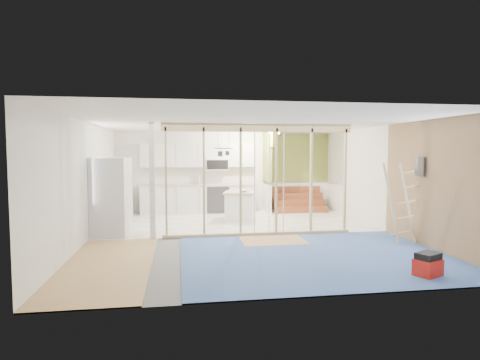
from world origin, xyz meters
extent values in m
cube|color=slate|center=(0.00, 0.00, 0.00)|extent=(7.00, 8.00, 0.01)
cube|color=white|center=(0.00, 0.00, 2.60)|extent=(7.00, 8.00, 0.01)
cube|color=white|center=(0.00, 4.00, 1.30)|extent=(7.00, 0.01, 2.60)
cube|color=white|center=(0.00, -4.00, 1.30)|extent=(7.00, 0.01, 2.60)
cube|color=white|center=(-3.50, 0.00, 1.30)|extent=(0.01, 8.00, 2.60)
cube|color=white|center=(3.50, 0.00, 1.30)|extent=(0.01, 8.00, 2.60)
cube|color=white|center=(0.00, 2.00, 0.01)|extent=(7.00, 4.00, 0.02)
cube|color=#41679E|center=(1.00, -2.00, 0.01)|extent=(5.00, 4.00, 0.02)
cube|color=tan|center=(-2.75, -2.00, 0.01)|extent=(1.50, 4.00, 0.02)
cube|color=tan|center=(0.50, -0.60, 0.02)|extent=(1.40, 1.00, 0.01)
cube|color=tan|center=(0.30, 0.00, 2.50)|extent=(4.40, 0.09, 0.18)
cube|color=tan|center=(0.30, 0.00, 0.05)|extent=(4.40, 0.09, 0.06)
cube|color=silver|center=(-2.10, 0.00, 1.30)|extent=(0.12, 0.14, 2.60)
cube|color=tan|center=(-1.80, 0.00, 1.30)|extent=(0.04, 0.09, 2.40)
cube|color=tan|center=(-0.96, 0.00, 1.30)|extent=(0.04, 0.09, 2.40)
cube|color=tan|center=(-0.12, 0.00, 1.30)|extent=(0.04, 0.09, 2.40)
cube|color=tan|center=(0.72, 0.00, 1.30)|extent=(0.04, 0.09, 2.40)
cube|color=tan|center=(1.56, 0.00, 1.30)|extent=(0.04, 0.09, 2.40)
cube|color=tan|center=(2.40, 0.00, 1.30)|extent=(0.04, 0.09, 2.40)
cylinder|color=silver|center=(0.20, -0.03, 1.22)|extent=(0.02, 0.02, 2.35)
cylinder|color=silver|center=(0.90, 0.02, 1.22)|extent=(0.02, 0.02, 2.35)
cylinder|color=silver|center=(0.55, 0.00, 1.22)|extent=(0.02, 0.02, 2.35)
cube|color=silver|center=(-0.90, 3.70, 0.44)|extent=(3.60, 0.60, 0.88)
cube|color=beige|center=(-0.90, 3.70, 0.91)|extent=(3.66, 0.64, 0.05)
cube|color=silver|center=(-3.20, 2.60, 0.44)|extent=(0.60, 1.60, 0.88)
cube|color=beige|center=(-3.20, 2.60, 0.91)|extent=(0.64, 1.64, 0.05)
cube|color=silver|center=(-0.90, 3.82, 1.85)|extent=(3.60, 0.34, 0.75)
cube|color=white|center=(-0.30, 3.78, 1.55)|extent=(0.72, 0.38, 0.36)
cube|color=black|center=(-0.30, 3.59, 1.55)|extent=(0.68, 0.02, 0.30)
cube|color=olive|center=(1.30, 3.55, 1.80)|extent=(0.10, 0.90, 1.60)
cube|color=white|center=(1.30, 3.55, 0.45)|extent=(0.10, 0.90, 0.90)
cube|color=olive|center=(1.30, 2.85, 2.35)|extent=(0.10, 0.50, 0.50)
cube|color=olive|center=(2.40, 3.97, 1.75)|extent=(2.20, 0.04, 1.60)
cube|color=white|center=(2.40, 3.97, 0.45)|extent=(2.20, 0.04, 0.90)
cube|color=brown|center=(2.35, 3.20, 0.10)|extent=(1.70, 0.26, 0.20)
cube|color=brown|center=(2.35, 3.46, 0.30)|extent=(1.70, 0.26, 0.20)
cube|color=brown|center=(2.35, 3.72, 0.50)|extent=(1.70, 0.26, 0.20)
cube|color=brown|center=(2.35, 3.98, 0.70)|extent=(1.70, 0.26, 0.20)
torus|color=black|center=(-0.30, 1.90, 2.05)|extent=(0.52, 0.52, 0.02)
cylinder|color=black|center=(-0.45, 1.90, 2.30)|extent=(0.01, 0.01, 0.50)
cylinder|color=black|center=(-0.15, 1.90, 2.30)|extent=(0.01, 0.01, 0.50)
cylinder|color=#3A393F|center=(-0.40, 1.80, 1.90)|extent=(0.14, 0.14, 0.14)
cylinder|color=#3A393F|center=(-0.18, 2.00, 1.92)|extent=(0.12, 0.12, 0.12)
cube|color=#9E7D56|center=(3.48, -2.00, 1.30)|extent=(0.02, 4.00, 2.60)
cube|color=#3A393F|center=(3.43, -1.40, 1.65)|extent=(0.04, 0.30, 0.40)
cylinder|color=#FFEABF|center=(1.40, 3.00, 2.54)|extent=(0.32, 0.32, 0.08)
cube|color=silver|center=(-3.06, 0.45, 0.91)|extent=(0.88, 0.85, 1.82)
cube|color=#3A393F|center=(-2.67, 0.45, 0.91)|extent=(0.11, 0.72, 1.78)
cube|color=white|center=(0.18, 2.13, 0.38)|extent=(0.92, 0.92, 0.76)
cube|color=beige|center=(0.18, 2.13, 0.80)|extent=(1.03, 1.03, 0.04)
imported|color=white|center=(0.28, 2.04, 0.86)|extent=(0.37, 0.37, 0.07)
imported|color=#A6AAB9|center=(-0.88, 3.74, 1.08)|extent=(0.14, 0.14, 0.30)
imported|color=silver|center=(0.70, 3.68, 1.03)|extent=(0.12, 0.12, 0.19)
cube|color=#B51910|center=(2.32, -3.40, 0.14)|extent=(0.49, 0.44, 0.28)
cube|color=black|center=(2.32, -3.40, 0.33)|extent=(0.44, 0.39, 0.10)
cube|color=#D2B780|center=(2.89, -1.25, 0.87)|extent=(0.41, 0.12, 1.71)
cube|color=#D2B780|center=(3.27, -1.25, 0.87)|extent=(0.41, 0.12, 1.71)
cube|color=#D2B780|center=(3.13, -1.25, 0.23)|extent=(0.41, 0.12, 0.11)
cube|color=#D2B780|center=(3.20, -1.25, 0.56)|extent=(0.41, 0.12, 0.11)
cube|color=#D2B780|center=(3.27, -1.25, 0.89)|extent=(0.41, 0.12, 0.11)
cube|color=#D2B780|center=(3.33, -1.25, 1.22)|extent=(0.41, 0.12, 0.11)
cube|color=#D2B780|center=(3.40, -1.25, 1.55)|extent=(0.41, 0.12, 0.11)
camera|label=1|loc=(-1.53, -9.03, 1.95)|focal=30.00mm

